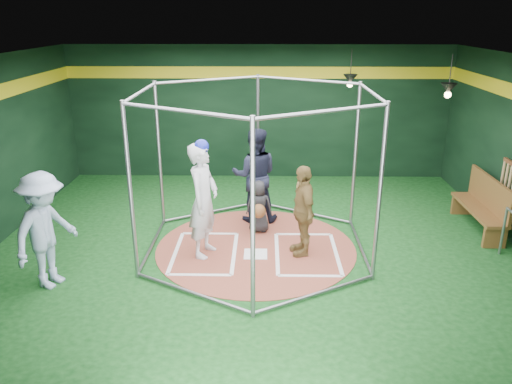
{
  "coord_description": "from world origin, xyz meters",
  "views": [
    {
      "loc": [
        0.16,
        -8.63,
        4.22
      ],
      "look_at": [
        0.0,
        0.1,
        1.1
      ],
      "focal_mm": 35.0,
      "sensor_mm": 36.0,
      "label": 1
    }
  ],
  "objects_px": {
    "umpire": "(255,175)",
    "dugout_bench": "(484,204)",
    "visitor_leopard": "(303,210)",
    "batter_figure": "(203,199)"
  },
  "relations": [
    {
      "from": "visitor_leopard",
      "to": "batter_figure",
      "type": "bearing_deg",
      "value": -99.11
    },
    {
      "from": "umpire",
      "to": "dugout_bench",
      "type": "distance_m",
      "value": 4.72
    },
    {
      "from": "umpire",
      "to": "visitor_leopard",
      "type": "bearing_deg",
      "value": 119.27
    },
    {
      "from": "visitor_leopard",
      "to": "umpire",
      "type": "distance_m",
      "value": 1.82
    },
    {
      "from": "visitor_leopard",
      "to": "umpire",
      "type": "xyz_separation_m",
      "value": [
        -0.9,
        1.57,
        0.16
      ]
    },
    {
      "from": "visitor_leopard",
      "to": "dugout_bench",
      "type": "height_order",
      "value": "visitor_leopard"
    },
    {
      "from": "batter_figure",
      "to": "dugout_bench",
      "type": "height_order",
      "value": "batter_figure"
    },
    {
      "from": "umpire",
      "to": "dugout_bench",
      "type": "bearing_deg",
      "value": 174.38
    },
    {
      "from": "dugout_bench",
      "to": "batter_figure",
      "type": "bearing_deg",
      "value": -167.6
    },
    {
      "from": "batter_figure",
      "to": "visitor_leopard",
      "type": "height_order",
      "value": "batter_figure"
    }
  ]
}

